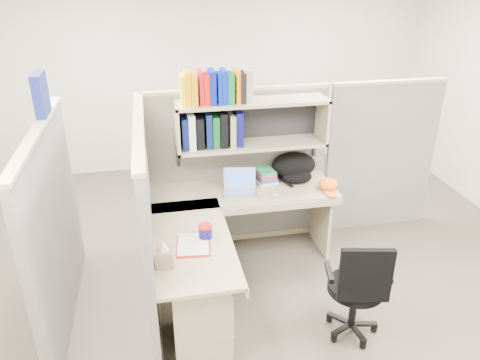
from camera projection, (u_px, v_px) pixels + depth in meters
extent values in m
plane|color=#3A342D|center=(256.00, 290.00, 4.22)|extent=(6.00, 6.00, 0.00)
plane|color=beige|center=(208.00, 71.00, 6.31)|extent=(6.00, 0.00, 6.00)
cube|color=#64635F|center=(237.00, 170.00, 4.68)|extent=(1.80, 0.06, 1.60)
cube|color=tan|center=(237.00, 89.00, 4.34)|extent=(1.80, 0.08, 0.03)
cube|color=#64635F|center=(148.00, 223.00, 3.72)|extent=(0.06, 1.80, 1.60)
cube|color=tan|center=(138.00, 125.00, 3.38)|extent=(0.08, 1.80, 0.03)
cube|color=#64635F|center=(55.00, 232.00, 3.60)|extent=(0.06, 1.80, 1.60)
cube|color=#64635F|center=(380.00, 158.00, 4.95)|extent=(1.20, 0.06, 1.60)
cube|color=navy|center=(41.00, 94.00, 3.49)|extent=(0.07, 0.27, 0.32)
cube|color=white|center=(147.00, 169.00, 3.69)|extent=(0.00, 0.21, 0.28)
cube|color=gray|center=(252.00, 102.00, 4.21)|extent=(1.40, 0.34, 0.03)
cube|color=gray|center=(251.00, 145.00, 4.38)|extent=(1.40, 0.34, 0.03)
cube|color=gray|center=(177.00, 128.00, 4.17)|extent=(0.03, 0.34, 0.44)
cube|color=gray|center=(322.00, 119.00, 4.41)|extent=(0.03, 0.34, 0.44)
cube|color=black|center=(248.00, 118.00, 4.43)|extent=(1.38, 0.01, 0.41)
cube|color=#EDEE05|center=(182.00, 90.00, 4.02)|extent=(0.03, 0.20, 0.26)
cube|color=#FB9A05|center=(187.00, 88.00, 4.02)|extent=(0.05, 0.20, 0.29)
cube|color=#D89104|center=(193.00, 89.00, 4.03)|extent=(0.06, 0.20, 0.26)
cube|color=red|center=(201.00, 87.00, 4.04)|extent=(0.04, 0.20, 0.29)
cube|color=red|center=(206.00, 89.00, 4.05)|extent=(0.05, 0.20, 0.26)
cube|color=#05129C|center=(212.00, 87.00, 4.06)|extent=(0.06, 0.20, 0.29)
cube|color=#051C9F|center=(219.00, 88.00, 4.07)|extent=(0.04, 0.20, 0.26)
cube|color=#051D9E|center=(224.00, 86.00, 4.07)|extent=(0.04, 0.20, 0.29)
cube|color=#076627|center=(230.00, 88.00, 4.09)|extent=(0.06, 0.20, 0.26)
cube|color=orange|center=(237.00, 86.00, 4.09)|extent=(0.04, 0.20, 0.29)
cube|color=black|center=(242.00, 87.00, 4.11)|extent=(0.05, 0.20, 0.26)
cube|color=tan|center=(247.00, 85.00, 4.11)|extent=(0.06, 0.20, 0.29)
cube|color=#071046|center=(184.00, 132.00, 4.22)|extent=(0.05, 0.24, 0.29)
cube|color=silver|center=(191.00, 130.00, 4.22)|extent=(0.06, 0.24, 0.32)
cube|color=black|center=(199.00, 131.00, 4.24)|extent=(0.07, 0.24, 0.29)
cube|color=#07154A|center=(208.00, 129.00, 4.25)|extent=(0.05, 0.24, 0.32)
cube|color=#0A4B18|center=(215.00, 130.00, 4.27)|extent=(0.06, 0.24, 0.29)
cube|color=black|center=(222.00, 128.00, 4.27)|extent=(0.07, 0.24, 0.32)
cube|color=gray|center=(231.00, 129.00, 4.30)|extent=(0.05, 0.24, 0.29)
cube|color=#070A4A|center=(238.00, 127.00, 4.30)|extent=(0.06, 0.24, 0.32)
cube|color=gray|center=(244.00, 192.00, 4.42)|extent=(1.74, 0.60, 0.03)
cube|color=gray|center=(192.00, 241.00, 3.64)|extent=(0.60, 1.34, 0.03)
cube|color=gray|center=(250.00, 210.00, 4.17)|extent=(1.74, 0.02, 0.07)
cube|color=gray|center=(230.00, 241.00, 3.71)|extent=(0.02, 1.34, 0.07)
cube|color=gray|center=(199.00, 309.00, 3.49)|extent=(0.40, 0.55, 0.68)
cube|color=tan|center=(227.00, 284.00, 3.44)|extent=(0.02, 0.50, 0.16)
cube|color=tan|center=(227.00, 303.00, 3.51)|extent=(0.02, 0.50, 0.16)
cube|color=tan|center=(227.00, 326.00, 3.61)|extent=(0.02, 0.50, 0.22)
cube|color=#B2B2B7|center=(228.00, 283.00, 3.44)|extent=(0.01, 0.12, 0.01)
cube|color=gray|center=(320.00, 216.00, 4.75)|extent=(0.03, 0.55, 0.70)
cylinder|color=#110F5A|center=(205.00, 232.00, 3.64)|extent=(0.10, 0.10, 0.09)
cylinder|color=red|center=(205.00, 226.00, 3.62)|extent=(0.11, 0.11, 0.02)
ellipsoid|color=#94ADD3|center=(275.00, 195.00, 4.29)|extent=(0.09, 0.07, 0.03)
cylinder|color=white|center=(236.00, 178.00, 4.55)|extent=(0.08, 0.08, 0.09)
cylinder|color=black|center=(356.00, 287.00, 3.56)|extent=(0.43, 0.43, 0.07)
cube|color=black|center=(366.00, 276.00, 3.28)|extent=(0.38, 0.12, 0.43)
cylinder|color=black|center=(353.00, 306.00, 3.64)|extent=(0.06, 0.06, 0.37)
cylinder|color=black|center=(351.00, 327.00, 3.73)|extent=(0.41, 0.41, 0.09)
cube|color=black|center=(329.00, 272.00, 3.50)|extent=(0.09, 0.25, 0.04)
cube|color=black|center=(387.00, 272.00, 3.50)|extent=(0.09, 0.25, 0.04)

